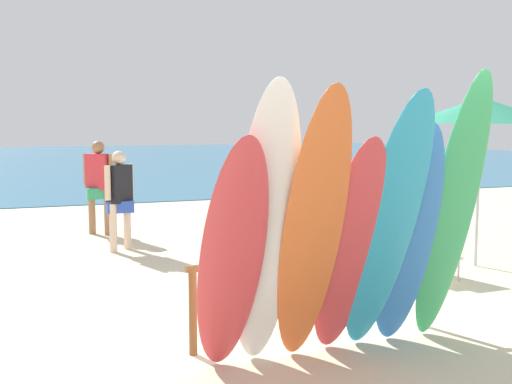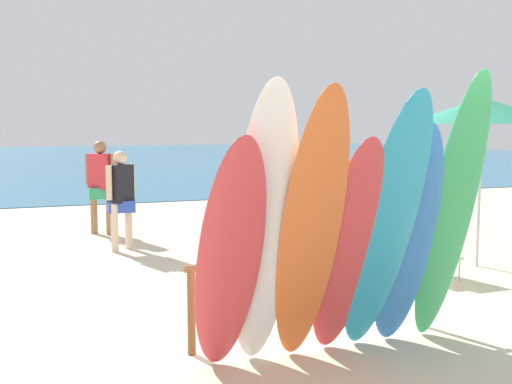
{
  "view_description": "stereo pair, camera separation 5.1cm",
  "coord_description": "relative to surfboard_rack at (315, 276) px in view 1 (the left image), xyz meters",
  "views": [
    {
      "loc": [
        -2.43,
        -5.06,
        1.96
      ],
      "look_at": [
        0.0,
        1.55,
        1.19
      ],
      "focal_mm": 44.22,
      "sensor_mm": 36.0,
      "label": 1
    },
    {
      "loc": [
        -2.39,
        -5.07,
        1.96
      ],
      "look_at": [
        0.0,
        1.55,
        1.19
      ],
      "focal_mm": 44.22,
      "sensor_mm": 36.0,
      "label": 2
    }
  ],
  "objects": [
    {
      "name": "beachgoer_near_rack",
      "position": [
        -1.22,
        6.26,
        0.37
      ],
      "size": [
        0.49,
        0.45,
        1.66
      ],
      "rotation": [
        0.0,
        0.0,
        5.55
      ],
      "color": "#9E704C",
      "rests_on": "ground"
    },
    {
      "name": "surfboard_teal_4",
      "position": [
        0.34,
        -0.64,
        0.53
      ],
      "size": [
        0.61,
        0.96,
        2.24
      ],
      "primitive_type": "ellipsoid",
      "rotation": [
        0.37,
        0.0,
        0.06
      ],
      "color": "#289EC6",
      "rests_on": "ground"
    },
    {
      "name": "ocean_water",
      "position": [
        0.0,
        30.42,
        -0.58
      ],
      "size": [
        60.0,
        40.0,
        0.02
      ],
      "primitive_type": "cube",
      "color": "teal",
      "rests_on": "ground"
    },
    {
      "name": "surfboard_blue_5",
      "position": [
        0.62,
        -0.53,
        0.41
      ],
      "size": [
        0.57,
        0.71,
        1.99
      ],
      "primitive_type": "ellipsoid",
      "rotation": [
        0.31,
        0.0,
        -0.06
      ],
      "color": "#337AD1",
      "rests_on": "ground"
    },
    {
      "name": "surfboard_red_0",
      "position": [
        -1.0,
        -0.64,
        0.37
      ],
      "size": [
        0.53,
        0.82,
        1.9
      ],
      "primitive_type": "ellipsoid",
      "rotation": [
        0.37,
        0.0,
        0.02
      ],
      "color": "#D13D42",
      "rests_on": "ground"
    },
    {
      "name": "surfboard_rack",
      "position": [
        0.0,
        0.0,
        0.0
      ],
      "size": [
        2.41,
        0.07,
        0.78
      ],
      "color": "brown",
      "rests_on": "ground"
    },
    {
      "name": "surfboard_orange_2",
      "position": [
        -0.36,
        -0.69,
        0.54
      ],
      "size": [
        0.55,
        0.94,
        2.26
      ],
      "primitive_type": "ellipsoid",
      "rotation": [
        0.36,
        0.0,
        -0.05
      ],
      "color": "orange",
      "rests_on": "ground"
    },
    {
      "name": "beachgoer_by_water",
      "position": [
        -1.08,
        4.69,
        0.3
      ],
      "size": [
        0.48,
        0.4,
        1.54
      ],
      "rotation": [
        0.0,
        0.0,
        3.81
      ],
      "color": "beige",
      "rests_on": "ground"
    },
    {
      "name": "beach_chair_red",
      "position": [
        2.37,
        1.63,
        -0.15
      ],
      "size": [
        0.52,
        0.66,
        0.84
      ],
      "rotation": [
        0.0,
        0.0,
        0.03
      ],
      "color": "#B7B7BC",
      "rests_on": "ground"
    },
    {
      "name": "beach_umbrella",
      "position": [
        3.37,
        1.92,
        1.55
      ],
      "size": [
        2.01,
        2.01,
        2.31
      ],
      "color": "silver",
      "rests_on": "ground"
    },
    {
      "name": "ground",
      "position": [
        0.0,
        14.0,
        -0.59
      ],
      "size": [
        60.0,
        60.0,
        0.0
      ],
      "primitive_type": "plane",
      "color": "beige"
    },
    {
      "name": "surfboard_white_1",
      "position": [
        -0.72,
        -0.62,
        0.56
      ],
      "size": [
        0.59,
        0.88,
        2.3
      ],
      "primitive_type": "ellipsoid",
      "rotation": [
        0.33,
        0.0,
        -0.1
      ],
      "color": "white",
      "rests_on": "ground"
    },
    {
      "name": "surfboard_red_3",
      "position": [
        0.02,
        -0.59,
        0.36
      ],
      "size": [
        0.51,
        0.81,
        1.88
      ],
      "primitive_type": "ellipsoid",
      "rotation": [
        0.38,
        0.0,
        -0.0
      ],
      "color": "#D13D42",
      "rests_on": "ground"
    },
    {
      "name": "surfboard_green_6",
      "position": [
        1.02,
        -0.58,
        0.62
      ],
      "size": [
        0.47,
        0.8,
        2.41
      ],
      "primitive_type": "ellipsoid",
      "rotation": [
        0.3,
        0.0,
        -0.0
      ],
      "color": "#38B266",
      "rests_on": "ground"
    }
  ]
}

